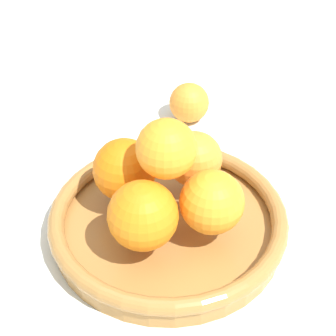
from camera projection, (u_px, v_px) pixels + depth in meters
The scene contains 4 objects.
ground_plane at pixel (168, 233), 0.72m from camera, with size 4.00×4.00×0.00m, color silver.
fruit_bowl at pixel (168, 221), 0.70m from camera, with size 0.30×0.30×0.04m.
orange_pile at pixel (166, 182), 0.66m from camera, with size 0.19×0.20×0.13m.
stray_orange at pixel (189, 103), 0.90m from camera, with size 0.06×0.06×0.06m, color orange.
Camera 1 is at (0.17, -0.48, 0.51)m, focal length 60.00 mm.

